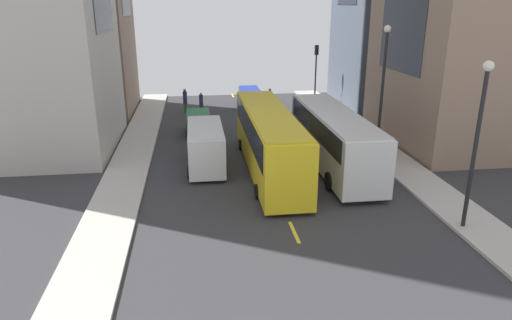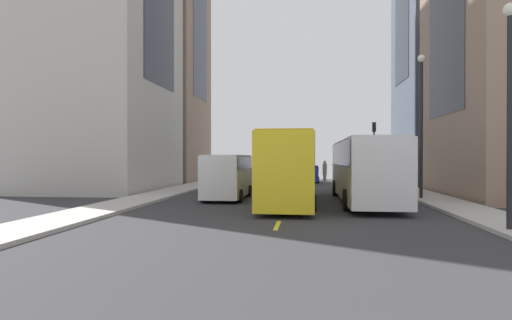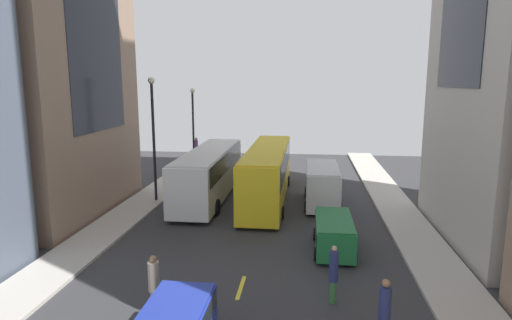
# 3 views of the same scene
# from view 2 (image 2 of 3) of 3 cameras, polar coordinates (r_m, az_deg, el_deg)

# --- Properties ---
(ground_plane) EXTENTS (42.87, 42.87, 0.00)m
(ground_plane) POSITION_cam_2_polar(r_m,az_deg,el_deg) (25.20, 4.68, -5.19)
(ground_plane) COLOR #333335
(sidewalk_west) EXTENTS (2.47, 44.00, 0.15)m
(sidewalk_west) POSITION_cam_2_polar(r_m,az_deg,el_deg) (26.18, 22.98, -4.84)
(sidewalk_west) COLOR #B2ADA3
(sidewalk_west) RESTS_ON ground
(sidewalk_east) EXTENTS (2.47, 44.00, 0.15)m
(sidewalk_east) POSITION_cam_2_polar(r_m,az_deg,el_deg) (26.81, -13.17, -4.70)
(sidewalk_east) COLOR #B2ADA3
(sidewalk_east) RESTS_ON ground
(lane_stripe_0) EXTENTS (0.16, 2.00, 0.01)m
(lane_stripe_0) POSITION_cam_2_polar(r_m,az_deg,el_deg) (46.14, 5.75, -2.66)
(lane_stripe_0) COLOR yellow
(lane_stripe_0) RESTS_ON ground
(lane_stripe_1) EXTENTS (0.16, 2.00, 0.01)m
(lane_stripe_1) POSITION_cam_2_polar(r_m,az_deg,el_deg) (35.66, 5.37, -3.55)
(lane_stripe_1) COLOR yellow
(lane_stripe_1) RESTS_ON ground
(lane_stripe_2) EXTENTS (0.16, 2.00, 0.01)m
(lane_stripe_2) POSITION_cam_2_polar(r_m,az_deg,el_deg) (25.20, 4.68, -5.17)
(lane_stripe_2) COLOR yellow
(lane_stripe_2) RESTS_ON ground
(lane_stripe_3) EXTENTS (0.16, 2.00, 0.01)m
(lane_stripe_3) POSITION_cam_2_polar(r_m,az_deg,el_deg) (14.80, 2.99, -9.09)
(lane_stripe_3) COLOR yellow
(lane_stripe_3) RESTS_ON ground
(building_west_1) EXTENTS (6.26, 11.70, 22.67)m
(building_west_1) POSITION_cam_2_polar(r_m,az_deg,el_deg) (30.55, 30.70, 17.25)
(building_west_1) COLOR #937760
(building_west_1) RESTS_ON ground
(city_bus_white) EXTENTS (2.80, 11.98, 3.35)m
(city_bus_white) POSITION_cam_2_polar(r_m,az_deg,el_deg) (22.93, 14.74, -0.72)
(city_bus_white) COLOR silver
(city_bus_white) RESTS_ON ground
(streetcar_yellow) EXTENTS (2.70, 13.22, 3.59)m
(streetcar_yellow) POSITION_cam_2_polar(r_m,az_deg,el_deg) (22.57, 4.74, -0.43)
(streetcar_yellow) COLOR yellow
(streetcar_yellow) RESTS_ON ground
(delivery_van_white) EXTENTS (2.25, 5.70, 2.58)m
(delivery_van_white) POSITION_cam_2_polar(r_m,az_deg,el_deg) (23.94, -3.95, -1.85)
(delivery_van_white) COLOR white
(delivery_van_white) RESTS_ON ground
(car_green_0) EXTENTS (1.90, 4.17, 1.57)m
(car_green_0) POSITION_cam_2_polar(r_m,az_deg,el_deg) (31.67, -1.84, -2.37)
(car_green_0) COLOR #1E7238
(car_green_0) RESTS_ON ground
(car_blue_1) EXTENTS (2.01, 4.10, 1.66)m
(car_blue_1) POSITION_cam_2_polar(r_m,az_deg,el_deg) (40.63, 7.33, -1.70)
(car_blue_1) COLOR #2338AD
(car_blue_1) RESTS_ON ground
(pedestrian_crossing_near) EXTENTS (0.39, 0.39, 2.15)m
(pedestrian_crossing_near) POSITION_cam_2_polar(r_m,az_deg,el_deg) (37.89, 9.56, -1.62)
(pedestrian_crossing_near) COLOR gray
(pedestrian_crossing_near) RESTS_ON ground
(pedestrian_waiting_curb) EXTENTS (0.37, 0.37, 2.14)m
(pedestrian_waiting_curb) POSITION_cam_2_polar(r_m,az_deg,el_deg) (39.23, -1.71, -1.55)
(pedestrian_waiting_curb) COLOR #336B38
(pedestrian_waiting_curb) RESTS_ON ground
(pedestrian_walking_far) EXTENTS (0.34, 0.34, 2.21)m
(pedestrian_walking_far) POSITION_cam_2_polar(r_m,az_deg,el_deg) (36.67, -0.11, -1.61)
(pedestrian_walking_far) COLOR #336B38
(pedestrian_walking_far) RESTS_ON ground
(traffic_light_near_corner) EXTENTS (0.32, 0.44, 5.61)m
(traffic_light_near_corner) POSITION_cam_2_polar(r_m,az_deg,el_deg) (40.19, 16.11, 2.67)
(traffic_light_near_corner) COLOR black
(traffic_light_near_corner) RESTS_ON ground
(streetlamp_near) EXTENTS (0.44, 0.44, 7.20)m
(streetlamp_near) POSITION_cam_2_polar(r_m,az_deg,el_deg) (15.47, 31.88, 8.16)
(streetlamp_near) COLOR black
(streetlamp_near) RESTS_ON ground
(streetlamp_far) EXTENTS (0.44, 0.44, 8.09)m
(streetlamp_far) POSITION_cam_2_polar(r_m,az_deg,el_deg) (25.00, 22.04, 6.26)
(streetlamp_far) COLOR black
(streetlamp_far) RESTS_ON ground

